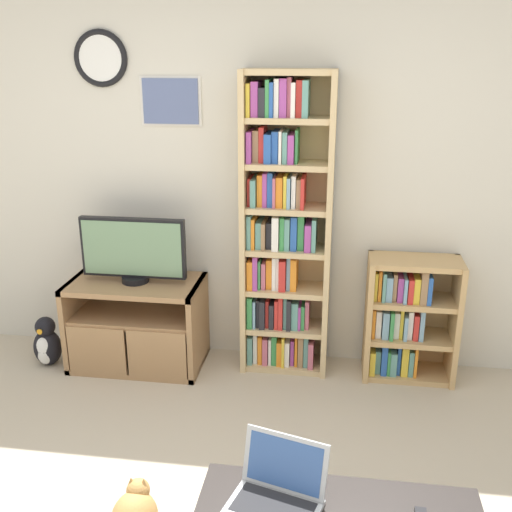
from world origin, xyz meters
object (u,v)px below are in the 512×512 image
Objects in this scene: television at (133,250)px; penguin_figurine at (47,344)px; bookshelf_short at (405,318)px; bookshelf_tall at (283,233)px; laptop at (278,489)px; tv_stand at (137,323)px.

penguin_figurine is at bearing -169.34° from television.
television is at bearing -176.32° from bookshelf_short.
bookshelf_tall is 1.89m from laptop.
bookshelf_short is (1.79, 0.12, -0.43)m from television.
bookshelf_tall reaches higher than penguin_figurine.
bookshelf_short is 2.45m from penguin_figurine.
tv_stand reaches higher than penguin_figurine.
laptop is 1.14× the size of penguin_figurine.
tv_stand is 0.53m from television.
bookshelf_tall reaches higher than tv_stand.
television is at bearing 10.66° from penguin_figurine.
bookshelf_short is at bearing 85.94° from laptop.
tv_stand is at bearing 9.62° from penguin_figurine.
laptop is at bearing -55.75° from television.
television is 0.99m from bookshelf_tall.
television is (0.01, 0.01, 0.53)m from tv_stand.
bookshelf_tall is at bearing 8.06° from tv_stand.
laptop is at bearing -41.46° from penguin_figurine.
bookshelf_short reaches higher than tv_stand.
laptop is (1.15, -1.69, -0.37)m from television.
tv_stand is at bearing 140.30° from laptop.
tv_stand is 2.19× the size of laptop.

